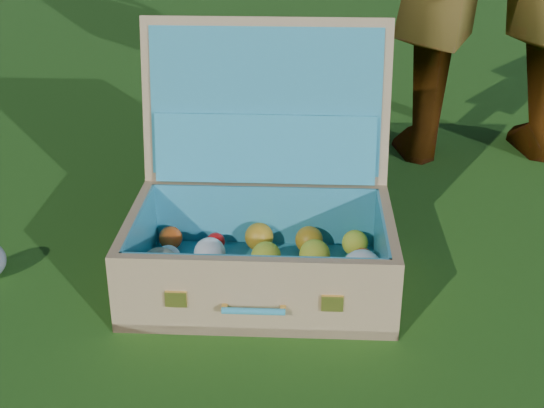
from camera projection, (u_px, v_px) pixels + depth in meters
The scene contains 2 objects.
ground at pixel (232, 281), 1.53m from camera, with size 60.00×60.00×0.00m, color #215114.
suitcase at pixel (263, 210), 1.51m from camera, with size 0.61×0.56×0.49m.
Camera 1 is at (0.52, -1.22, 0.78)m, focal length 50.00 mm.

